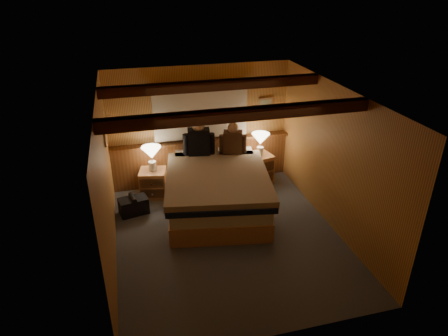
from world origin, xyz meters
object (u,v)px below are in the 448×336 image
object	(u,v)px
lamp_left	(152,154)
person_left	(199,140)
person_right	(233,141)
lamp_right	(260,140)
nightstand_right	(257,168)
duffel_bag	(134,206)
nightstand_left	(153,183)
bed	(217,190)

from	to	relation	value
lamp_left	person_left	world-z (taller)	person_left
person_right	lamp_right	bearing A→B (deg)	27.03
nightstand_right	duffel_bag	distance (m)	2.63
nightstand_left	person_left	size ratio (longest dim) A/B	0.78
lamp_left	person_right	world-z (taller)	person_right
lamp_right	person_left	bearing A→B (deg)	-179.78
bed	duffel_bag	xyz separation A→B (m)	(-1.49, 0.26, -0.25)
person_left	person_right	distance (m)	0.66
nightstand_left	person_right	size ratio (longest dim) A/B	0.89
person_right	bed	bearing A→B (deg)	-106.37
nightstand_left	nightstand_right	world-z (taller)	nightstand_right
nightstand_left	duffel_bag	size ratio (longest dim) A/B	1.04
duffel_bag	nightstand_left	bearing A→B (deg)	40.73
nightstand_right	lamp_left	distance (m)	2.20
person_right	nightstand_left	bearing A→B (deg)	-165.19
bed	nightstand_left	size ratio (longest dim) A/B	4.43
bed	duffel_bag	world-z (taller)	bed
bed	lamp_right	world-z (taller)	lamp_right
nightstand_left	lamp_left	xyz separation A→B (m)	(0.02, 0.02, 0.61)
bed	person_right	size ratio (longest dim) A/B	3.96
nightstand_left	lamp_left	world-z (taller)	lamp_left
lamp_left	lamp_right	size ratio (longest dim) A/B	1.03
lamp_right	lamp_left	bearing A→B (deg)	-179.80
bed	lamp_right	size ratio (longest dim) A/B	5.42
bed	nightstand_left	xyz separation A→B (m)	(-1.08, 0.81, -0.13)
nightstand_left	lamp_right	bearing A→B (deg)	12.73
nightstand_right	duffel_bag	world-z (taller)	nightstand_right
lamp_left	person_right	distance (m)	1.57
nightstand_left	lamp_left	bearing A→B (deg)	63.91
lamp_right	person_left	distance (m)	1.26
person_left	duffel_bag	world-z (taller)	person_left
person_left	lamp_right	bearing A→B (deg)	9.27
nightstand_left	lamp_right	size ratio (longest dim) A/B	1.22
lamp_right	person_right	bearing A→B (deg)	-170.45
nightstand_right	person_left	size ratio (longest dim) A/B	0.87
person_left	duffel_bag	xyz separation A→B (m)	(-1.34, -0.57, -0.91)
nightstand_left	nightstand_right	bearing A→B (deg)	13.55
nightstand_left	duffel_bag	distance (m)	0.70
nightstand_left	duffel_bag	world-z (taller)	nightstand_left
person_right	duffel_bag	bearing A→B (deg)	-149.09
person_left	duffel_bag	size ratio (longest dim) A/B	1.33
nightstand_left	person_right	distance (m)	1.75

